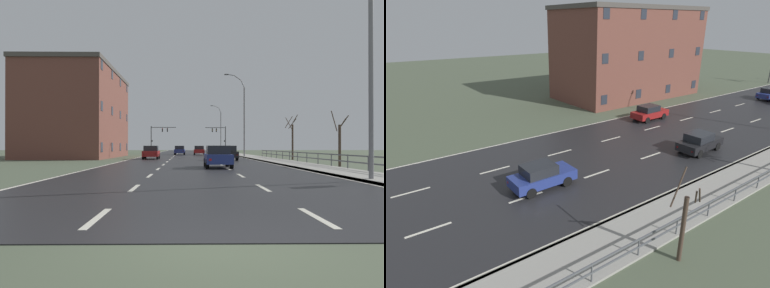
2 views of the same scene
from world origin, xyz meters
TOP-DOWN VIEW (x-y plane):
  - ground_plane at (0.00, 48.00)m, footprint 160.00×160.00m
  - road_asphalt_strip at (0.00, 60.00)m, footprint 14.00×120.00m
  - sidewalk_right at (8.43, 60.00)m, footprint 3.00×120.00m
  - guardrail at (9.85, 25.03)m, footprint 0.07×36.56m
  - street_lamp_foreground at (7.46, 9.93)m, footprint 2.40×0.24m
  - street_lamp_midground at (7.41, 44.52)m, footprint 2.88×0.24m
  - street_lamp_distant at (7.45, 79.11)m, footprint 2.53×0.24m
  - traffic_signal_right at (6.82, 71.85)m, footprint 4.44×0.36m
  - traffic_signal_left at (-6.56, 69.92)m, footprint 5.30×0.36m
  - car_far_left at (3.91, 32.85)m, footprint 1.98×4.17m
  - car_far_right at (1.75, 19.64)m, footprint 1.84×4.10m
  - car_near_right at (1.68, 55.88)m, footprint 1.94×4.15m
  - car_mid_centre at (-1.66, 56.73)m, footprint 1.91×4.14m
  - car_near_left at (-4.59, 36.40)m, footprint 1.87×4.12m
  - brick_building at (-14.97, 43.00)m, footprint 10.28×19.59m
  - bare_tree_near at (11.01, 21.15)m, footprint 1.13×1.16m
  - bare_tree_mid at (11.40, 34.55)m, footprint 1.43×1.59m

SIDE VIEW (x-z plane):
  - ground_plane at x=0.00m, z-range -0.12..0.00m
  - road_asphalt_strip at x=0.00m, z-range 0.00..0.02m
  - sidewalk_right at x=8.43m, z-range 0.00..0.12m
  - guardrail at x=9.85m, z-range 0.21..1.21m
  - car_far_left at x=3.91m, z-range 0.02..1.59m
  - car_far_right at x=1.75m, z-range 0.02..1.59m
  - car_near_right at x=1.68m, z-range 0.02..1.59m
  - car_mid_centre at x=-1.66m, z-range 0.02..1.59m
  - car_near_left at x=-4.59m, z-range 0.02..1.59m
  - bare_tree_near at x=11.01m, z-range -0.29..3.93m
  - bare_tree_mid at x=11.40m, z-range -0.19..4.89m
  - traffic_signal_right at x=6.82m, z-range 1.06..6.81m
  - traffic_signal_left at x=-6.56m, z-range 1.10..6.79m
  - street_lamp_foreground at x=7.46m, z-range -0.10..10.91m
  - street_lamp_distant at x=7.45m, z-range -0.12..11.01m
  - street_lamp_midground at x=7.41m, z-range -0.16..11.47m
  - brick_building at x=-14.97m, z-range 0.01..11.70m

